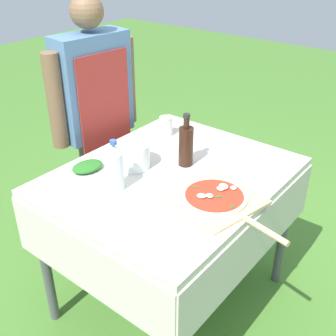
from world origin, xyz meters
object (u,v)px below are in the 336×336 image
prep_table (171,191)px  person_cook (96,111)px  sauce_jar (166,127)px  herb_container (88,167)px  oil_bottle (186,145)px  water_bottle (115,167)px  pizza_on_peel (216,199)px  mixing_tub (133,155)px

prep_table → person_cook: (0.16, 0.67, 0.19)m
prep_table → sauce_jar: bearing=42.4°
sauce_jar → person_cook: bearing=112.1°
herb_container → person_cook: bearing=42.0°
person_cook → herb_container: bearing=48.6°
oil_bottle → sauce_jar: 0.35m
person_cook → water_bottle: size_ratio=6.50×
herb_container → sauce_jar: bearing=-4.0°
prep_table → sauce_jar: sauce_jar is taller
prep_table → pizza_on_peel: (-0.07, -0.29, 0.11)m
herb_container → sauce_jar: size_ratio=1.89×
oil_bottle → herb_container: 0.48m
person_cook → herb_container: 0.52m
herb_container → oil_bottle: bearing=-43.3°
herb_container → pizza_on_peel: bearing=-75.0°
person_cook → herb_container: (-0.39, -0.35, -0.07)m
water_bottle → mixing_tub: size_ratio=1.40×
person_cook → oil_bottle: person_cook is taller
herb_container → mixing_tub: size_ratio=1.18×
oil_bottle → herb_container: oil_bottle is taller
pizza_on_peel → mixing_tub: bearing=101.2°
oil_bottle → mixing_tub: 0.26m
prep_table → pizza_on_peel: 0.32m
prep_table → oil_bottle: oil_bottle is taller
herb_container → water_bottle: bearing=-96.5°
oil_bottle → prep_table: bearing=180.0°
person_cook → water_bottle: bearing=60.4°
person_cook → sauce_jar: person_cook is taller
person_cook → mixing_tub: size_ratio=9.10×
person_cook → pizza_on_peel: person_cook is taller
person_cook → water_bottle: person_cook is taller
mixing_tub → person_cook: bearing=65.8°
water_bottle → mixing_tub: (0.19, 0.08, -0.05)m
pizza_on_peel → person_cook: bearing=88.8°
water_bottle → sauce_jar: 0.60m
prep_table → water_bottle: size_ratio=4.77×
prep_table → herb_container: (-0.23, 0.32, 0.12)m
mixing_tub → sauce_jar: 0.39m
mixing_tub → pizza_on_peel: bearing=-90.6°
oil_bottle → person_cook: bearing=86.2°
prep_table → person_cook: 0.71m
prep_table → oil_bottle: bearing=-0.0°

